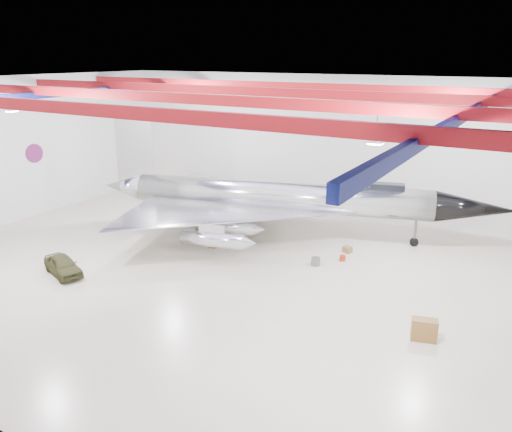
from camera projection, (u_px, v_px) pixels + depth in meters
The scene contains 16 objects.
floor at pixel (232, 274), 29.72m from camera, with size 40.00×40.00×0.00m, color #C1B399.
wall_back at pixel (333, 145), 40.31m from camera, with size 40.00×40.00×0.00m, color silver.
wall_left at pixel (10, 151), 37.74m from camera, with size 30.00×30.00×0.00m, color silver.
ceiling at pixel (229, 83), 26.34m from camera, with size 40.00×40.00×0.00m, color #0A0F38.
ceiling_structure at pixel (229, 96), 26.55m from camera, with size 39.50×29.50×1.08m.
wall_roundel at pixel (34, 153), 39.50m from camera, with size 1.50×1.50×0.10m, color #B21414.
jet_aircraft at pixel (278, 200), 35.32m from camera, with size 28.51×20.86×7.98m.
jeep at pixel (63, 265), 29.47m from camera, with size 1.36×3.38×1.15m, color #3A3C1E.
desk at pixel (424, 330), 22.67m from camera, with size 1.14×0.57×1.05m, color brown.
crate_ply at pixel (212, 245), 33.74m from camera, with size 0.50×0.40×0.35m, color olive.
toolbox_red at pixel (237, 229), 36.78m from camera, with size 0.50×0.40×0.35m, color #A62710.
engine_drum at pixel (316, 261), 30.86m from camera, with size 0.55×0.55×0.50m, color #59595B.
parts_bin at pixel (347, 249), 32.91m from camera, with size 0.55×0.44×0.39m, color olive.
crate_small at pixel (175, 216), 39.91m from camera, with size 0.35×0.28×0.24m, color #59595B.
tool_chest at pixel (343, 258), 31.57m from camera, with size 0.38×0.38×0.34m, color #A62710.
oil_barrel at pixel (222, 241), 34.41m from camera, with size 0.56×0.45×0.39m, color olive.
Camera 1 is at (15.14, -22.67, 12.42)m, focal length 35.00 mm.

